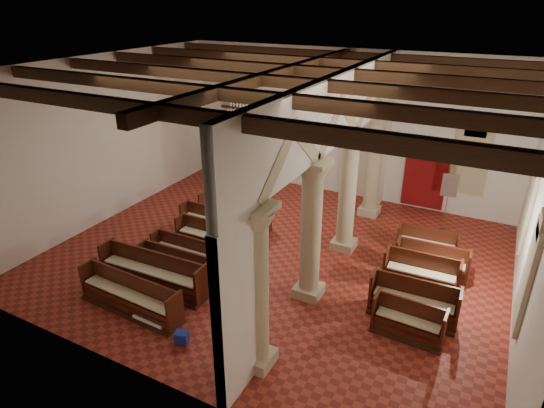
{
  "coord_description": "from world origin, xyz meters",
  "views": [
    {
      "loc": [
        5.84,
        -11.51,
        7.78
      ],
      "look_at": [
        -0.41,
        0.5,
        1.58
      ],
      "focal_mm": 30.0,
      "sensor_mm": 36.0,
      "label": 1
    }
  ],
  "objects_px": {
    "lectern": "(254,171)",
    "processional_banner": "(445,211)",
    "aisle_pew_0": "(408,325)",
    "pipe_organ": "(243,150)",
    "nave_pew_0": "(131,300)"
  },
  "relations": [
    {
      "from": "nave_pew_0",
      "to": "lectern",
      "type": "bearing_deg",
      "value": 102.36
    },
    {
      "from": "pipe_organ",
      "to": "nave_pew_0",
      "type": "bearing_deg",
      "value": -76.74
    },
    {
      "from": "lectern",
      "to": "processional_banner",
      "type": "relative_size",
      "value": 0.52
    },
    {
      "from": "pipe_organ",
      "to": "lectern",
      "type": "bearing_deg",
      "value": -15.4
    },
    {
      "from": "lectern",
      "to": "nave_pew_0",
      "type": "relative_size",
      "value": 0.39
    },
    {
      "from": "pipe_organ",
      "to": "nave_pew_0",
      "type": "xyz_separation_m",
      "value": [
        2.33,
        -9.87,
        -1.03
      ]
    },
    {
      "from": "lectern",
      "to": "processional_banner",
      "type": "height_order",
      "value": "processional_banner"
    },
    {
      "from": "aisle_pew_0",
      "to": "pipe_organ",
      "type": "bearing_deg",
      "value": 143.11
    },
    {
      "from": "pipe_organ",
      "to": "processional_banner",
      "type": "bearing_deg",
      "value": -7.14
    },
    {
      "from": "lectern",
      "to": "pipe_organ",
      "type": "bearing_deg",
      "value": 172.27
    },
    {
      "from": "lectern",
      "to": "aisle_pew_0",
      "type": "height_order",
      "value": "lectern"
    },
    {
      "from": "processional_banner",
      "to": "aisle_pew_0",
      "type": "height_order",
      "value": "processional_banner"
    },
    {
      "from": "lectern",
      "to": "processional_banner",
      "type": "bearing_deg",
      "value": 1.16
    },
    {
      "from": "processional_banner",
      "to": "aisle_pew_0",
      "type": "bearing_deg",
      "value": -95.37
    },
    {
      "from": "lectern",
      "to": "nave_pew_0",
      "type": "height_order",
      "value": "lectern"
    }
  ]
}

